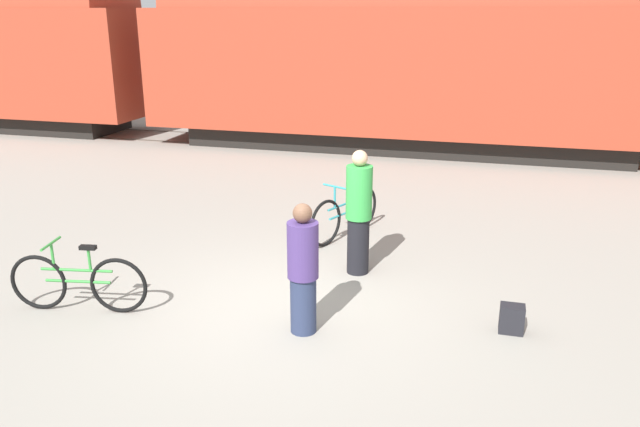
# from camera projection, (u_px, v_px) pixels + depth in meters

# --- Properties ---
(ground_plane) EXTENTS (80.00, 80.00, 0.00)m
(ground_plane) POSITION_uv_depth(u_px,v_px,m) (287.00, 306.00, 7.94)
(ground_plane) COLOR gray
(freight_train) EXTENTS (42.88, 2.81, 5.00)m
(freight_train) POSITION_uv_depth(u_px,v_px,m) (403.00, 50.00, 16.17)
(freight_train) COLOR black
(freight_train) RESTS_ON ground_plane
(rail_near) EXTENTS (54.88, 0.07, 0.01)m
(rail_near) POSITION_uv_depth(u_px,v_px,m) (395.00, 155.00, 16.32)
(rail_near) COLOR #4C4238
(rail_near) RESTS_ON ground_plane
(rail_far) EXTENTS (54.88, 0.07, 0.01)m
(rail_far) POSITION_uv_depth(u_px,v_px,m) (403.00, 144.00, 17.64)
(rail_far) COLOR #4C4238
(rail_far) RESTS_ON ground_plane
(bicycle_teal) EXTENTS (0.76, 1.66, 0.95)m
(bicycle_teal) POSITION_uv_depth(u_px,v_px,m) (345.00, 214.00, 10.26)
(bicycle_teal) COLOR black
(bicycle_teal) RESTS_ON ground_plane
(bicycle_green) EXTENTS (1.75, 0.46, 0.91)m
(bicycle_green) POSITION_uv_depth(u_px,v_px,m) (78.00, 282.00, 7.72)
(bicycle_green) COLOR black
(bicycle_green) RESTS_ON ground_plane
(person_in_green) EXTENTS (0.37, 0.37, 1.79)m
(person_in_green) POSITION_uv_depth(u_px,v_px,m) (359.00, 213.00, 8.72)
(person_in_green) COLOR black
(person_in_green) RESTS_ON ground_plane
(person_in_purple) EXTENTS (0.36, 0.36, 1.57)m
(person_in_purple) POSITION_uv_depth(u_px,v_px,m) (303.00, 270.00, 7.10)
(person_in_purple) COLOR #283351
(person_in_purple) RESTS_ON ground_plane
(backpack) EXTENTS (0.28, 0.20, 0.34)m
(backpack) POSITION_uv_depth(u_px,v_px,m) (512.00, 319.00, 7.26)
(backpack) COLOR black
(backpack) RESTS_ON ground_plane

